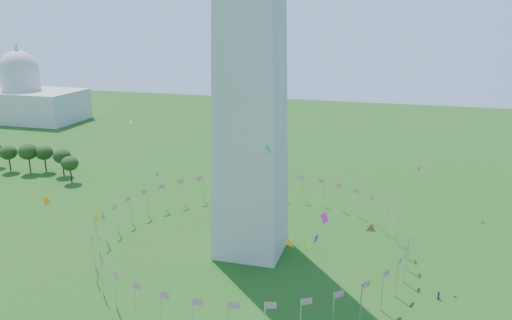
{
  "coord_description": "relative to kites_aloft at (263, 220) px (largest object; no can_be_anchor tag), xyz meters",
  "views": [
    {
      "loc": [
        34.24,
        -66.9,
        60.38
      ],
      "look_at": [
        5.57,
        35.0,
        29.71
      ],
      "focal_mm": 35.0,
      "sensor_mm": 36.0,
      "label": 1
    }
  ],
  "objects": [
    {
      "name": "flag_ring",
      "position": [
        -10.3,
        26.21,
        -15.92
      ],
      "size": [
        80.24,
        80.24,
        9.0
      ],
      "color": "silver",
      "rests_on": "ground"
    },
    {
      "name": "kites_aloft",
      "position": [
        0.0,
        0.0,
        0.0
      ],
      "size": [
        97.36,
        66.12,
        32.35
      ],
      "color": "orange",
      "rests_on": "ground"
    },
    {
      "name": "tree_line_west",
      "position": [
        -117.17,
        66.96,
        -14.94
      ],
      "size": [
        55.47,
        15.42,
        12.11
      ],
      "color": "#2B4D19",
      "rests_on": "ground"
    },
    {
      "name": "capitol_building",
      "position": [
        -190.3,
        156.21,
        2.58
      ],
      "size": [
        70.0,
        35.0,
        46.0
      ],
      "primitive_type": null,
      "color": "beige",
      "rests_on": "ground"
    }
  ]
}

